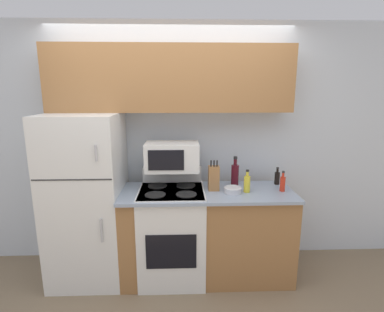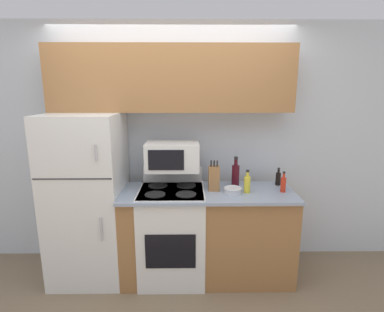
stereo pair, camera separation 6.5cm
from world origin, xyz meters
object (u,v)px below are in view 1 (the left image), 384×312
Objects in this scene: knife_block at (214,178)px; bottle_cooking_spray at (247,183)px; stove at (172,233)px; bottle_hot_sauce at (283,183)px; bowl at (233,190)px; bottle_soy_sauce at (277,178)px; microwave at (172,157)px; bottle_wine_red at (235,174)px; refrigerator at (87,198)px.

bottle_cooking_spray is at bearing -12.96° from knife_block.
bottle_hot_sauce reaches higher than stove.
knife_block is at bearing 167.04° from bottle_cooking_spray.
bowl is 0.56m from bottle_soy_sauce.
knife_block is at bearing 3.31° from stove.
microwave is at bearing 171.25° from bottle_hot_sauce.
microwave is at bearing 165.45° from knife_block.
bottle_hot_sauce is at bearing 3.96° from bowl.
bottle_soy_sauce is at bearing 2.08° from bottle_wine_red.
bottle_wine_red reaches higher than bottle_hot_sauce.
bottle_soy_sauce is at bearing 26.30° from bowl.
bowl is (0.57, -0.20, -0.28)m from microwave.
microwave is at bearing 166.14° from bottle_cooking_spray.
refrigerator reaches higher than bowl.
refrigerator is 1.56m from bottle_cooking_spray.
knife_block is at bearing -148.99° from bottle_wine_red.
bottle_hot_sauce is 0.91× the size of bottle_cooking_spray.
refrigerator is 9.19× the size of bottle_soy_sauce.
refrigerator is at bearing -176.32° from microwave.
bottle_soy_sauce is at bearing 3.12° from refrigerator.
bottle_wine_red is 0.47m from bottle_hot_sauce.
knife_block is 1.49× the size of bottle_hot_sauce.
bottle_hot_sauce reaches higher than bottle_soy_sauce.
microwave is 2.90× the size of bottle_soy_sauce.
refrigerator is 5.54× the size of knife_block.
bottle_cooking_spray reaches higher than bottle_soy_sauce.
microwave is 1.74× the size of bottle_wine_red.
bottle_wine_red reaches higher than bottle_cooking_spray.
refrigerator is at bearing -176.88° from bottle_soy_sauce.
refrigerator reaches higher than knife_block.
bottle_soy_sauce is (0.67, 0.15, -0.05)m from knife_block.
refrigerator is 9.87× the size of bowl.
bowl is at bearing -153.70° from bottle_soy_sauce.
bottle_wine_red is at bearing 31.01° from knife_block.
refrigerator is at bearing -176.57° from bottle_wine_red.
bottle_cooking_spray is at bearing -3.78° from stove.
microwave reaches higher than stove.
bottle_cooking_spray is at bearing -4.49° from refrigerator.
stove is 6.02× the size of bottle_soy_sauce.
stove is 0.69m from knife_block.
stove is 2.08× the size of microwave.
bottle_hot_sauce is at bearing 2.11° from bottle_cooking_spray.
microwave is (0.84, 0.05, 0.40)m from refrigerator.
bottle_cooking_spray reaches higher than bowl.
bottle_wine_red is 1.50× the size of bottle_hot_sauce.
stove is 6.47× the size of bowl.
refrigerator reaches higher than bottle_hot_sauce.
bowl is at bearing -104.15° from bottle_wine_red.
knife_block is at bearing 174.90° from bottle_hot_sauce.
bowl is (1.41, -0.14, 0.12)m from refrigerator.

